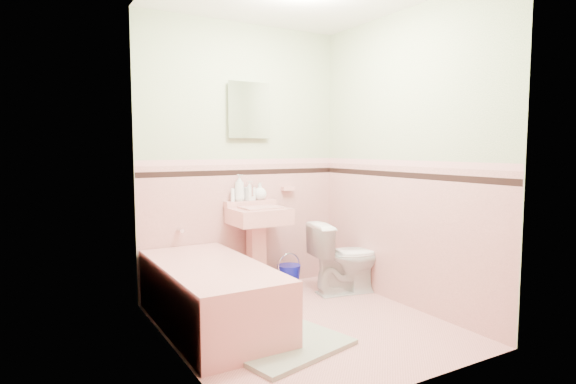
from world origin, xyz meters
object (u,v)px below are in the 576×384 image
sink (259,251)px  medicine_cabinet (248,110)px  soap_bottle_left (239,188)px  toilet (345,257)px  soap_bottle_mid (249,191)px  shoe (266,343)px  soap_bottle_right (260,191)px  bucket (289,277)px  bathtub (211,297)px

sink → medicine_cabinet: size_ratio=1.66×
soap_bottle_left → toilet: (0.83, -0.55, -0.65)m
soap_bottle_left → toilet: soap_bottle_left is taller
medicine_cabinet → soap_bottle_mid: 0.75m
sink → shoe: 1.32m
soap_bottle_right → soap_bottle_left: bearing=180.0°
bucket → shoe: size_ratio=1.45×
sink → toilet: 0.80m
toilet → bucket: 0.59m
bathtub → soap_bottle_mid: bearing=46.6°
soap_bottle_mid → shoe: size_ratio=1.18×
bathtub → medicine_cabinet: bearing=47.4°
bathtub → soap_bottle_right: 1.27m
medicine_cabinet → shoe: bearing=-111.5°
bathtub → bucket: (1.01, 0.55, -0.11)m
medicine_cabinet → soap_bottle_mid: (-0.01, -0.03, -0.75)m
soap_bottle_mid → soap_bottle_left: bearing=180.0°
medicine_cabinet → soap_bottle_mid: bearing=-107.5°
sink → soap_bottle_right: size_ratio=4.97×
bucket → shoe: (-0.87, -1.18, -0.05)m
bucket → sink: bearing=-177.2°
shoe → soap_bottle_mid: bearing=60.0°
toilet → bucket: toilet is taller
sink → shoe: (-0.54, -1.16, -0.34)m
bathtub → soap_bottle_left: 1.18m
soap_bottle_mid → bucket: soap_bottle_mid is taller
bathtub → soap_bottle_left: size_ratio=6.04×
medicine_cabinet → soap_bottle_mid: medicine_cabinet is taller
bucket → soap_bottle_right: bearing=144.1°
sink → soap_bottle_left: size_ratio=3.23×
bathtub → toilet: size_ratio=2.25×
soap_bottle_left → shoe: bearing=-107.6°
sink → medicine_cabinet: 1.32m
medicine_cabinet → soap_bottle_right: bearing=-16.7°
soap_bottle_right → shoe: 1.72m
soap_bottle_right → sink: bearing=-119.1°
medicine_cabinet → bathtub: bearing=-132.6°
soap_bottle_mid → sink: bearing=-87.0°
medicine_cabinet → soap_bottle_left: (-0.11, -0.03, -0.72)m
soap_bottle_right → toilet: (0.61, -0.55, -0.60)m
medicine_cabinet → bucket: 1.63m
toilet → soap_bottle_left: bearing=66.3°
medicine_cabinet → bucket: (0.33, -0.19, -1.59)m
soap_bottle_mid → bucket: bearing=-26.0°
toilet → shoe: toilet is taller
toilet → soap_bottle_mid: bearing=62.7°
soap_bottle_mid → bucket: (0.34, -0.16, -0.83)m
soap_bottle_left → soap_bottle_mid: soap_bottle_left is taller
soap_bottle_left → bucket: bearing=-20.4°
sink → bucket: 0.44m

